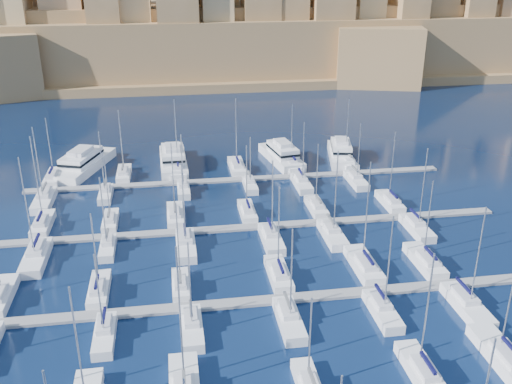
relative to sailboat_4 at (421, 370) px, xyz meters
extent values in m
plane|color=black|center=(-11.99, 28.68, -0.75)|extent=(600.00, 600.00, 0.00)
cube|color=slate|center=(-11.99, 16.68, -0.55)|extent=(84.00, 2.00, 0.40)
cube|color=slate|center=(-11.99, 38.68, -0.55)|extent=(84.00, 2.00, 0.40)
cube|color=slate|center=(-11.99, 60.68, -0.55)|extent=(84.00, 2.00, 0.40)
cylinder|color=#9EA0A8|center=(-35.35, 0.85, 7.02)|extent=(0.18, 0.18, 12.82)
cylinder|color=#9EA0A8|center=(-25.43, 1.43, 8.57)|extent=(0.18, 0.18, 15.81)
cube|color=silver|center=(-12.58, -1.21, 0.89)|extent=(1.63, 3.49, 0.70)
cylinder|color=#9EA0A8|center=(-12.58, -0.05, 5.53)|extent=(0.18, 0.18, 10.00)
cube|color=#595B60|center=(-12.58, -1.60, 1.94)|extent=(0.35, 3.11, 0.35)
cube|color=white|center=(0.00, 0.11, -0.23)|extent=(2.66, 8.86, 1.64)
cube|color=silver|center=(0.00, -0.77, 0.94)|extent=(1.86, 3.99, 0.70)
cylinder|color=#9EA0A8|center=(0.00, 0.55, 7.33)|extent=(0.18, 0.18, 13.47)
cube|color=#0A0B35|center=(0.00, -1.22, 1.99)|extent=(0.35, 3.54, 0.35)
cube|color=white|center=(10.04, 0.97, -0.19)|extent=(3.17, 10.57, 1.73)
cube|color=silver|center=(10.04, -0.09, 1.03)|extent=(2.22, 4.75, 0.70)
cylinder|color=#9EA0A8|center=(10.04, 1.49, 7.26)|extent=(0.18, 0.18, 13.18)
cube|color=white|center=(-48.70, 22.37, -0.22)|extent=(2.81, 9.38, 1.67)
cube|color=white|center=(-36.03, 22.00, -0.24)|extent=(2.59, 8.64, 1.63)
cube|color=silver|center=(-36.03, 21.14, 0.93)|extent=(1.81, 3.89, 0.70)
cylinder|color=#9EA0A8|center=(-36.03, 22.43, 5.80)|extent=(0.18, 0.18, 10.44)
cube|color=#0A0B35|center=(-36.03, 20.71, 1.98)|extent=(0.35, 3.45, 0.35)
cube|color=white|center=(-25.16, 21.51, -0.26)|extent=(2.29, 7.65, 1.58)
cube|color=silver|center=(-25.16, 20.74, 0.88)|extent=(1.61, 3.44, 0.70)
cylinder|color=#9EA0A8|center=(-25.16, 21.89, 6.28)|extent=(0.18, 0.18, 11.51)
cube|color=#595B60|center=(-25.16, 20.36, 1.93)|extent=(0.35, 3.06, 0.35)
cube|color=white|center=(-11.40, 22.25, -0.22)|extent=(2.74, 9.13, 1.66)
cube|color=silver|center=(-11.40, 21.34, 0.95)|extent=(1.92, 4.11, 0.70)
cylinder|color=#9EA0A8|center=(-11.40, 22.71, 6.82)|extent=(0.18, 0.18, 12.43)
cube|color=#0A0B35|center=(-11.40, 20.88, 2.00)|extent=(0.35, 3.65, 0.35)
cube|color=white|center=(1.30, 22.81, -0.20)|extent=(3.08, 10.26, 1.71)
cube|color=silver|center=(1.30, 21.79, 1.01)|extent=(2.15, 4.62, 0.70)
cylinder|color=#9EA0A8|center=(1.30, 23.32, 8.15)|extent=(0.18, 0.18, 14.98)
cube|color=#0A0B35|center=(1.30, 21.27, 2.06)|extent=(0.35, 4.10, 0.35)
cube|color=white|center=(10.55, 22.57, -0.21)|extent=(2.93, 9.78, 1.69)
cube|color=silver|center=(10.55, 21.59, 0.99)|extent=(2.05, 4.40, 0.70)
cylinder|color=#9EA0A8|center=(10.55, 23.06, 6.53)|extent=(0.18, 0.18, 11.79)
cube|color=#0A0B35|center=(10.55, 21.11, 2.04)|extent=(0.35, 3.91, 0.35)
cube|color=white|center=(-34.43, 11.69, -0.25)|extent=(2.40, 7.99, 1.60)
cube|color=silver|center=(-34.43, 12.49, 0.90)|extent=(1.68, 3.59, 0.70)
cylinder|color=#9EA0A8|center=(-34.43, 11.29, 5.80)|extent=(0.18, 0.18, 10.51)
cube|color=#0A0B35|center=(-34.43, 12.89, 1.95)|extent=(0.35, 3.19, 0.35)
cube|color=white|center=(-24.12, 11.48, -0.24)|extent=(2.52, 8.40, 1.62)
cube|color=silver|center=(-24.12, 12.32, 0.92)|extent=(1.76, 3.78, 0.70)
cylinder|color=#9EA0A8|center=(-24.12, 11.06, 6.20)|extent=(0.18, 0.18, 11.27)
cube|color=#595B60|center=(-24.12, 12.74, 1.97)|extent=(0.35, 3.36, 0.35)
cube|color=white|center=(-12.20, 11.23, -0.23)|extent=(2.67, 8.91, 1.65)
cube|color=silver|center=(-12.20, 12.12, 0.94)|extent=(1.87, 4.01, 0.70)
cylinder|color=#9EA0A8|center=(-12.20, 10.78, 6.65)|extent=(0.18, 0.18, 12.11)
cube|color=#595B60|center=(-12.20, 12.56, 1.99)|extent=(0.35, 3.56, 0.35)
cube|color=white|center=(-0.12, 11.37, -0.24)|extent=(2.59, 8.62, 1.63)
cube|color=silver|center=(-0.12, 12.24, 0.93)|extent=(1.81, 3.88, 0.70)
cylinder|color=#9EA0A8|center=(-0.12, 10.94, 6.98)|extent=(0.18, 0.18, 12.80)
cube|color=#0A0B35|center=(-0.12, 12.67, 1.98)|extent=(0.35, 3.45, 0.35)
cube|color=white|center=(11.04, 10.77, -0.21)|extent=(2.95, 9.82, 1.69)
cube|color=silver|center=(11.04, 11.76, 0.99)|extent=(2.06, 4.42, 0.70)
cylinder|color=#9EA0A8|center=(11.04, 10.28, 7.35)|extent=(0.18, 0.18, 13.43)
cube|color=#0A0B35|center=(11.04, 12.25, 2.04)|extent=(0.35, 3.93, 0.35)
cube|color=white|center=(-47.31, 44.28, -0.22)|extent=(2.76, 9.20, 1.66)
cube|color=silver|center=(-47.31, 43.36, 0.96)|extent=(1.93, 4.14, 0.70)
cylinder|color=#9EA0A8|center=(-47.31, 44.74, 7.83)|extent=(0.18, 0.18, 14.45)
cube|color=#0A0B35|center=(-47.31, 42.90, 2.01)|extent=(0.35, 3.68, 0.35)
cube|color=white|center=(-36.22, 43.70, -0.25)|extent=(2.41, 8.03, 1.60)
cube|color=silver|center=(-36.22, 42.89, 0.90)|extent=(1.69, 3.61, 0.70)
cylinder|color=#9EA0A8|center=(-36.22, 44.10, 5.93)|extent=(0.18, 0.18, 10.77)
cube|color=#595B60|center=(-36.22, 42.49, 1.95)|extent=(0.35, 3.21, 0.35)
cube|color=white|center=(-25.33, 44.29, -0.22)|extent=(2.77, 9.22, 1.66)
cube|color=silver|center=(-25.33, 43.37, 0.96)|extent=(1.94, 4.15, 0.70)
cylinder|color=#9EA0A8|center=(-25.33, 44.75, 6.72)|extent=(0.18, 0.18, 12.23)
cube|color=#595B60|center=(-25.33, 42.91, 2.01)|extent=(0.35, 3.69, 0.35)
cube|color=white|center=(-12.80, 43.92, -0.24)|extent=(2.54, 8.47, 1.62)
cube|color=silver|center=(-12.80, 43.07, 0.92)|extent=(1.78, 3.81, 0.70)
cylinder|color=#9EA0A8|center=(-12.80, 44.34, 6.23)|extent=(0.18, 0.18, 11.32)
cube|color=#0A0B35|center=(-12.80, 42.65, 1.97)|extent=(0.35, 3.39, 0.35)
cube|color=white|center=(-0.35, 43.91, -0.24)|extent=(2.53, 8.45, 1.62)
cube|color=silver|center=(-0.35, 43.06, 0.92)|extent=(1.77, 3.80, 0.70)
cylinder|color=#9EA0A8|center=(-0.35, 44.33, 6.06)|extent=(0.18, 0.18, 10.98)
cube|color=#595B60|center=(-0.35, 42.64, 1.97)|extent=(0.35, 3.38, 0.35)
cube|color=white|center=(13.50, 44.11, -0.23)|extent=(2.66, 8.85, 1.64)
cube|color=silver|center=(13.50, 43.22, 0.94)|extent=(1.86, 3.98, 0.70)
cylinder|color=#9EA0A8|center=(13.50, 44.55, 6.82)|extent=(0.18, 0.18, 12.46)
cube|color=#0A0B35|center=(13.50, 42.78, 1.99)|extent=(0.35, 3.54, 0.35)
cube|color=white|center=(-46.14, 32.41, -0.19)|extent=(3.16, 10.54, 1.73)
cube|color=silver|center=(-46.14, 33.47, 1.02)|extent=(2.21, 4.74, 0.70)
cylinder|color=#9EA0A8|center=(-46.14, 31.89, 8.29)|extent=(0.18, 0.18, 15.24)
cube|color=#0A0B35|center=(-46.14, 34.00, 2.07)|extent=(0.35, 4.21, 0.35)
cube|color=white|center=(-35.89, 33.95, -0.27)|extent=(2.24, 7.47, 1.57)
cube|color=silver|center=(-35.89, 34.69, 0.87)|extent=(1.57, 3.36, 0.70)
cylinder|color=#9EA0A8|center=(-35.89, 33.57, 6.12)|extent=(0.18, 0.18, 11.20)
cube|color=#595B60|center=(-35.89, 35.07, 1.92)|extent=(0.35, 2.99, 0.35)
cube|color=white|center=(-23.99, 32.79, -0.21)|extent=(2.93, 9.78, 1.69)
cube|color=silver|center=(-23.99, 33.77, 0.99)|extent=(2.05, 4.40, 0.70)
cylinder|color=#9EA0A8|center=(-23.99, 32.30, 7.05)|extent=(0.18, 0.18, 12.83)
cube|color=#0A0B35|center=(-23.99, 34.26, 2.04)|extent=(0.35, 3.91, 0.35)
cube|color=white|center=(-10.50, 32.91, -0.21)|extent=(2.86, 9.55, 1.68)
cube|color=silver|center=(-10.50, 33.86, 0.97)|extent=(2.00, 4.30, 0.70)
cylinder|color=#9EA0A8|center=(-10.50, 32.43, 6.98)|extent=(0.18, 0.18, 12.71)
cube|color=#0A0B35|center=(-10.50, 34.34, 2.02)|extent=(0.35, 3.82, 0.35)
cube|color=white|center=(-0.50, 32.94, -0.22)|extent=(2.85, 9.49, 1.67)
cube|color=silver|center=(-0.50, 33.89, 0.97)|extent=(1.99, 4.27, 0.70)
cylinder|color=#9EA0A8|center=(-0.50, 32.46, 7.45)|extent=(0.18, 0.18, 13.65)
cube|color=#595B60|center=(-0.50, 34.36, 2.02)|extent=(0.35, 3.79, 0.35)
cube|color=white|center=(13.94, 33.10, -0.22)|extent=(2.75, 9.16, 1.66)
cube|color=silver|center=(13.94, 34.02, 0.96)|extent=(1.92, 4.12, 0.70)
cylinder|color=#9EA0A8|center=(13.94, 32.65, 7.24)|extent=(0.18, 0.18, 13.28)
cube|color=#0A0B35|center=(13.94, 34.48, 2.01)|extent=(0.35, 3.66, 0.35)
cube|color=white|center=(-49.22, 66.33, -0.22)|extent=(2.79, 9.29, 1.66)
cube|color=silver|center=(-49.22, 65.40, 0.96)|extent=(1.95, 4.18, 0.70)
cylinder|color=#9EA0A8|center=(-49.22, 66.79, 6.40)|extent=(0.18, 0.18, 11.57)
cube|color=#0A0B35|center=(-49.22, 64.93, 2.01)|extent=(0.35, 3.72, 0.35)
cube|color=white|center=(-35.24, 66.18, -0.23)|extent=(2.70, 9.00, 1.65)
cube|color=silver|center=(-35.24, 65.28, 0.95)|extent=(1.89, 4.05, 0.70)
cylinder|color=#9EA0A8|center=(-35.24, 66.63, 6.90)|extent=(0.18, 0.18, 12.60)
cube|color=#595B60|center=(-35.24, 64.83, 2.00)|extent=(0.35, 3.60, 0.35)
cube|color=white|center=(-24.19, 67.11, -0.18)|extent=(3.25, 10.84, 1.74)
cube|color=silver|center=(-24.19, 66.02, 1.04)|extent=(2.28, 4.88, 0.70)
cylinder|color=#9EA0A8|center=(-24.19, 67.65, 7.71)|extent=(0.18, 0.18, 14.04)
cube|color=#0A0B35|center=(-24.19, 65.48, 2.09)|extent=(0.35, 4.34, 0.35)
cube|color=white|center=(-11.77, 66.72, -0.20)|extent=(3.02, 10.07, 1.70)
cube|color=silver|center=(-11.77, 65.71, 1.00)|extent=(2.12, 4.53, 0.70)
cylinder|color=#9EA0A8|center=(-11.77, 67.22, 7.60)|extent=(0.18, 0.18, 13.89)
cube|color=#0A0B35|center=(-11.77, 65.21, 2.05)|extent=(0.35, 4.03, 0.35)
cube|color=white|center=(0.11, 66.88, -0.19)|extent=(3.12, 10.39, 1.72)
cube|color=silver|center=(0.11, 65.84, 1.02)|extent=(2.18, 4.67, 0.70)
cylinder|color=#9EA0A8|center=(0.11, 67.40, 6.74)|extent=(0.18, 0.18, 12.15)
cube|color=#0A0B35|center=(0.11, 65.32, 2.07)|extent=(0.35, 4.15, 0.35)
cube|color=white|center=(12.17, 66.53, -0.21)|extent=(2.91, 9.69, 1.68)
cube|color=silver|center=(12.17, 65.56, 0.98)|extent=(2.04, 4.36, 0.70)
cylinder|color=#9EA0A8|center=(12.17, 67.01, 7.12)|extent=(0.18, 0.18, 12.97)
cube|color=#595B60|center=(12.17, 65.08, 2.03)|extent=(0.35, 3.88, 0.35)
cube|color=white|center=(-48.92, 54.47, -0.19)|extent=(3.13, 10.42, 1.72)
cube|color=silver|center=(-48.92, 55.52, 1.02)|extent=(2.19, 4.69, 0.70)
cylinder|color=#9EA0A8|center=(-48.92, 53.95, 7.34)|extent=(0.18, 0.18, 13.34)
cube|color=#595B60|center=(-48.92, 56.04, 2.07)|extent=(0.35, 4.17, 0.35)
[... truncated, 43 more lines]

